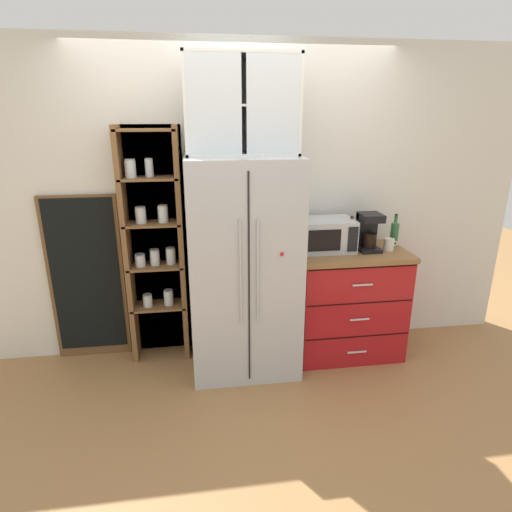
% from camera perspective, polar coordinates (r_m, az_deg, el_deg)
% --- Properties ---
extents(ground_plane, '(10.62, 10.62, 0.00)m').
position_cam_1_polar(ground_plane, '(3.70, -1.56, -14.08)').
color(ground_plane, '#9E7042').
extents(wall_back_cream, '(4.93, 0.10, 2.55)m').
position_cam_1_polar(wall_back_cream, '(3.59, -2.50, 6.96)').
color(wall_back_cream, silver).
rests_on(wall_back_cream, ground).
extents(refrigerator, '(0.84, 0.70, 1.71)m').
position_cam_1_polar(refrigerator, '(3.33, -1.70, -1.48)').
color(refrigerator, '#B7BABF').
rests_on(refrigerator, ground).
extents(pantry_shelf_column, '(0.51, 0.27, 1.92)m').
position_cam_1_polar(pantry_shelf_column, '(3.55, -13.45, 1.63)').
color(pantry_shelf_column, brown).
rests_on(pantry_shelf_column, ground).
extents(counter_cabinet, '(0.92, 0.58, 0.93)m').
position_cam_1_polar(counter_cabinet, '(3.74, 12.16, -6.05)').
color(counter_cabinet, '#A8161C').
rests_on(counter_cabinet, ground).
extents(microwave, '(0.44, 0.33, 0.26)m').
position_cam_1_polar(microwave, '(3.51, 9.37, 2.84)').
color(microwave, '#B7BABF').
rests_on(microwave, counter_cabinet).
extents(coffee_maker, '(0.17, 0.20, 0.31)m').
position_cam_1_polar(coffee_maker, '(3.59, 14.85, 3.21)').
color(coffee_maker, black).
rests_on(coffee_maker, counter_cabinet).
extents(mug_cream, '(0.12, 0.08, 0.10)m').
position_cam_1_polar(mug_cream, '(3.65, 17.45, 1.50)').
color(mug_cream, silver).
rests_on(mug_cream, counter_cabinet).
extents(bottle_amber, '(0.06, 0.06, 0.28)m').
position_cam_1_polar(bottle_amber, '(3.57, 12.60, 2.77)').
color(bottle_amber, brown).
rests_on(bottle_amber, counter_cabinet).
extents(bottle_green, '(0.07, 0.07, 0.28)m').
position_cam_1_polar(bottle_green, '(3.76, 18.11, 3.08)').
color(bottle_green, '#285B33').
rests_on(bottle_green, counter_cabinet).
extents(upper_cabinet, '(0.80, 0.32, 0.68)m').
position_cam_1_polar(upper_cabinet, '(3.18, -2.02, 19.51)').
color(upper_cabinet, silver).
rests_on(upper_cabinet, refrigerator).
extents(chalkboard_menu, '(0.60, 0.04, 1.40)m').
position_cam_1_polar(chalkboard_menu, '(3.77, -21.77, -2.84)').
color(chalkboard_menu, brown).
rests_on(chalkboard_menu, ground).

